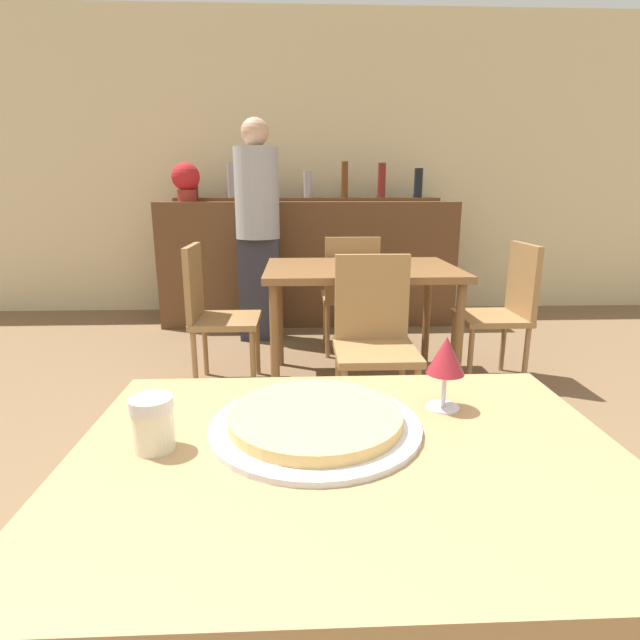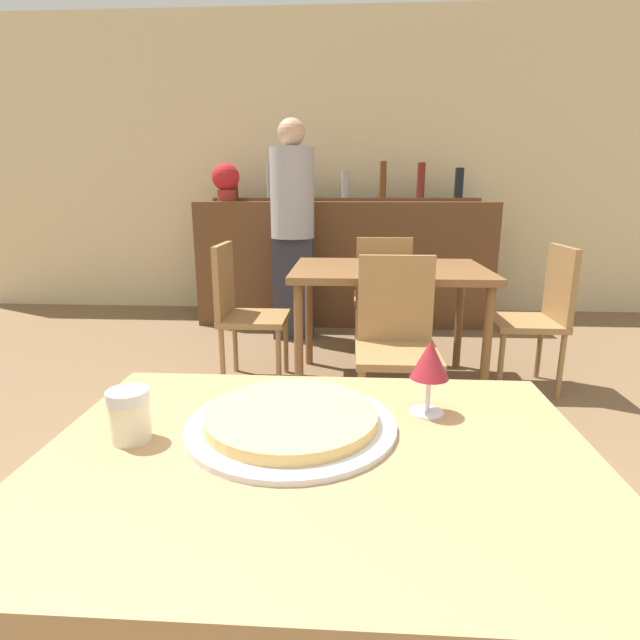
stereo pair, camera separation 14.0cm
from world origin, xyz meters
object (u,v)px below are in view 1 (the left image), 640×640
object	(u,v)px
chair_far_side_back	(350,288)
chair_far_side_left	(212,308)
pizza_tray	(315,421)
chair_far_side_right	(505,305)
person_standing	(258,224)
potted_plant	(186,180)
cheese_shaker	(153,423)
wine_glass	(446,358)
chair_far_side_front	(374,332)

from	to	relation	value
chair_far_side_back	chair_far_side_left	world-z (taller)	same
pizza_tray	chair_far_side_right	bearing A→B (deg)	58.99
person_standing	potted_plant	distance (m)	0.90
chair_far_side_right	cheese_shaker	world-z (taller)	chair_far_side_right
chair_far_side_left	wine_glass	size ratio (longest dim) A/B	5.48
chair_far_side_back	pizza_tray	world-z (taller)	chair_far_side_back
pizza_tray	potted_plant	bearing A→B (deg)	105.38
chair_far_side_front	chair_far_side_right	distance (m)	1.07
potted_plant	cheese_shaker	bearing A→B (deg)	-79.21
pizza_tray	chair_far_side_back	bearing A→B (deg)	82.60
chair_far_side_left	cheese_shaker	world-z (taller)	chair_far_side_left
chair_far_side_left	potted_plant	size ratio (longest dim) A/B	2.66
chair_far_side_right	potted_plant	bearing A→B (deg)	-124.46
chair_far_side_right	potted_plant	size ratio (longest dim) A/B	2.66
person_standing	potted_plant	world-z (taller)	person_standing
chair_far_side_back	potted_plant	xyz separation A→B (m)	(-1.34, 0.96, 0.78)
chair_far_side_front	pizza_tray	size ratio (longest dim) A/B	2.11
cheese_shaker	potted_plant	xyz separation A→B (m)	(-0.70, 3.67, 0.49)
chair_far_side_right	potted_plant	xyz separation A→B (m)	(-2.24, 1.54, 0.78)
chair_far_side_front	person_standing	world-z (taller)	person_standing
cheese_shaker	chair_far_side_right	bearing A→B (deg)	54.29
wine_glass	cheese_shaker	bearing A→B (deg)	-165.22
cheese_shaker	chair_far_side_front	bearing A→B (deg)	67.84
chair_far_side_right	person_standing	xyz separation A→B (m)	(-1.59, 1.01, 0.43)
chair_far_side_left	potted_plant	world-z (taller)	potted_plant
cheese_shaker	person_standing	bearing A→B (deg)	90.97
person_standing	chair_far_side_left	bearing A→B (deg)	-101.90
pizza_tray	chair_far_side_left	bearing A→B (deg)	105.05
chair_far_side_right	wine_glass	xyz separation A→B (m)	(-0.97, -1.99, 0.35)
chair_far_side_left	cheese_shaker	distance (m)	2.17
chair_far_side_front	cheese_shaker	distance (m)	1.71
person_standing	wine_glass	xyz separation A→B (m)	(0.62, -2.99, -0.09)
chair_far_side_right	cheese_shaker	size ratio (longest dim) A/B	8.81
cheese_shaker	person_standing	world-z (taller)	person_standing
chair_far_side_back	pizza_tray	distance (m)	2.68
wine_glass	chair_far_side_right	bearing A→B (deg)	64.02
chair_far_side_left	wine_glass	bearing A→B (deg)	-157.27
chair_far_side_front	pizza_tray	xyz separation A→B (m)	(-0.34, -1.50, 0.25)
chair_far_side_back	person_standing	world-z (taller)	person_standing
chair_far_side_right	pizza_tray	world-z (taller)	chair_far_side_right
chair_far_side_front	potted_plant	distance (m)	2.62
chair_far_side_front	wine_glass	bearing A→B (deg)	-92.76
chair_far_side_front	cheese_shaker	world-z (taller)	chair_far_side_front
chair_far_side_back	pizza_tray	xyz separation A→B (m)	(-0.34, -2.65, 0.25)
chair_far_side_back	chair_far_side_right	world-z (taller)	same
wine_glass	potted_plant	distance (m)	3.77
chair_far_side_left	person_standing	distance (m)	1.12
chair_far_side_right	pizza_tray	bearing A→B (deg)	-31.01
chair_far_side_front	chair_far_side_left	bearing A→B (deg)	147.37
potted_plant	pizza_tray	bearing A→B (deg)	-74.62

